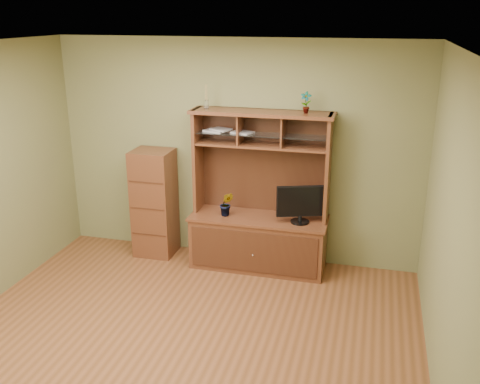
% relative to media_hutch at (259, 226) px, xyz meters
% --- Properties ---
extents(room, '(4.54, 4.04, 2.74)m').
position_rel_media_hutch_xyz_m(room, '(-0.36, -1.73, 0.83)').
color(room, brown).
rests_on(room, ground).
extents(media_hutch, '(1.66, 0.61, 1.90)m').
position_rel_media_hutch_xyz_m(media_hutch, '(0.00, 0.00, 0.00)').
color(media_hutch, '#4E2616').
rests_on(media_hutch, room).
extents(monitor, '(0.54, 0.22, 0.44)m').
position_rel_media_hutch_xyz_m(monitor, '(0.50, -0.08, 0.36)').
color(monitor, black).
rests_on(monitor, media_hutch).
extents(orchid_plant, '(0.18, 0.16, 0.30)m').
position_rel_media_hutch_xyz_m(orchid_plant, '(-0.38, -0.08, 0.28)').
color(orchid_plant, '#29511B').
rests_on(orchid_plant, media_hutch).
extents(top_plant, '(0.13, 0.09, 0.24)m').
position_rel_media_hutch_xyz_m(top_plant, '(0.50, 0.08, 1.50)').
color(top_plant, '#2E6824').
rests_on(top_plant, media_hutch).
extents(reed_diffuser, '(0.06, 0.06, 0.28)m').
position_rel_media_hutch_xyz_m(reed_diffuser, '(-0.66, 0.08, 1.49)').
color(reed_diffuser, silver).
rests_on(reed_diffuser, media_hutch).
extents(magazines, '(0.61, 0.25, 0.04)m').
position_rel_media_hutch_xyz_m(magazines, '(-0.43, 0.08, 1.13)').
color(magazines, '#A5A5AA').
rests_on(magazines, media_hutch).
extents(side_cabinet, '(0.49, 0.44, 1.36)m').
position_rel_media_hutch_xyz_m(side_cabinet, '(-1.36, 0.03, 0.16)').
color(side_cabinet, '#4E2616').
rests_on(side_cabinet, room).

